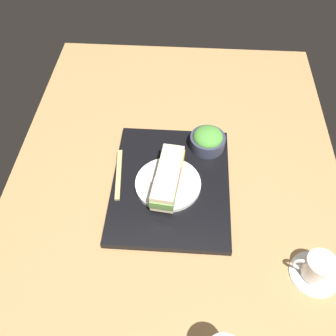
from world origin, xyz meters
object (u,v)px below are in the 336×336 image
object	(u,v)px
salad_bowl	(208,140)
chopsticks_pair	(119,174)
sandwich_plate	(168,184)
sandwich_middle	(168,177)
sandwich_near	(172,159)
sandwich_far	(164,195)
coffee_cup	(317,269)

from	to	relation	value
salad_bowl	chopsticks_pair	world-z (taller)	salad_bowl
sandwich_plate	sandwich_middle	distance (cm)	3.12
sandwich_near	sandwich_middle	size ratio (longest dim) A/B	0.99
sandwich_plate	chopsticks_pair	size ratio (longest dim) A/B	1.02
sandwich_plate	sandwich_middle	world-z (taller)	sandwich_middle
salad_bowl	chopsticks_pair	size ratio (longest dim) A/B	0.59
sandwich_far	sandwich_middle	bearing A→B (deg)	173.63
sandwich_plate	salad_bowl	bearing A→B (deg)	145.16
sandwich_middle	sandwich_far	xyz separation A→B (cm)	(6.66, -0.74, 0.38)
sandwich_near	chopsticks_pair	world-z (taller)	sandwich_near
sandwich_near	salad_bowl	size ratio (longest dim) A/B	0.72
sandwich_plate	sandwich_near	size ratio (longest dim) A/B	2.40
sandwich_middle	sandwich_near	bearing A→B (deg)	173.63
sandwich_near	salad_bowl	xyz separation A→B (cm)	(-9.54, 10.53, -0.78)
sandwich_middle	salad_bowl	bearing A→B (deg)	145.16
sandwich_middle	coffee_cup	distance (cm)	45.20
chopsticks_pair	sandwich_middle	bearing A→B (deg)	78.77
salad_bowl	coffee_cup	bearing A→B (deg)	33.81
sandwich_middle	coffee_cup	xyz separation A→B (cm)	(24.01, 38.20, -2.61)
sandwich_near	sandwich_middle	distance (cm)	6.70
sandwich_middle	chopsticks_pair	xyz separation A→B (cm)	(-2.95, -14.86, -3.44)
sandwich_far	chopsticks_pair	world-z (taller)	sandwich_far
sandwich_plate	sandwich_near	world-z (taller)	sandwich_near
salad_bowl	chopsticks_pair	bearing A→B (deg)	-63.13
sandwich_far	chopsticks_pair	xyz separation A→B (cm)	(-9.61, -14.12, -3.82)
sandwich_plate	salad_bowl	xyz separation A→B (cm)	(-16.19, 11.27, 2.39)
sandwich_middle	chopsticks_pair	size ratio (longest dim) A/B	0.43
sandwich_near	sandwich_middle	bearing A→B (deg)	-6.37
sandwich_near	salad_bowl	distance (cm)	14.23
sandwich_middle	coffee_cup	world-z (taller)	sandwich_middle
coffee_cup	salad_bowl	bearing A→B (deg)	-146.19
coffee_cup	sandwich_middle	bearing A→B (deg)	-122.15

